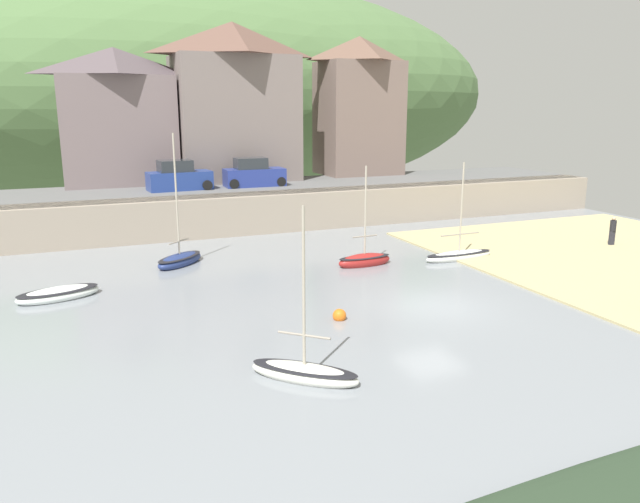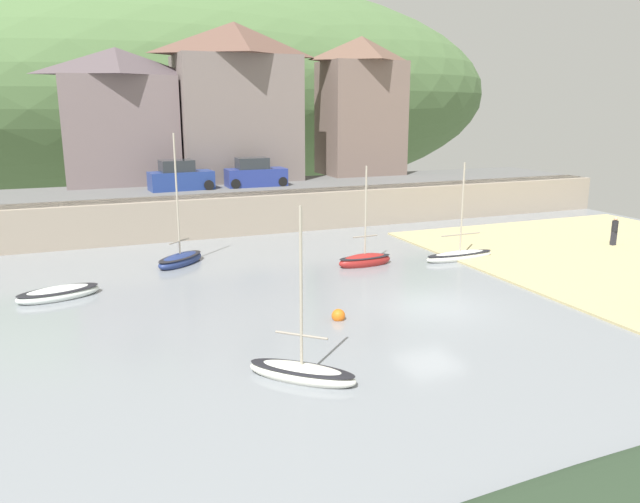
# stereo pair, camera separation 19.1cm
# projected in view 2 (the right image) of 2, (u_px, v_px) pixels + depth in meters

# --- Properties ---
(quay_seawall) EXTENTS (48.00, 9.40, 2.40)m
(quay_seawall) POSITION_uv_depth(u_px,v_px,m) (288.00, 207.00, 39.80)
(quay_seawall) COLOR gray
(quay_seawall) RESTS_ON ground
(hillside_backdrop) EXTENTS (80.00, 44.00, 26.52)m
(hillside_backdrop) POSITION_uv_depth(u_px,v_px,m) (178.00, 93.00, 71.78)
(hillside_backdrop) COLOR #517342
(hillside_backdrop) RESTS_ON ground
(waterfront_building_left) EXTENTS (7.87, 4.41, 9.22)m
(waterfront_building_left) POSITION_uv_depth(u_px,v_px,m) (120.00, 116.00, 41.94)
(waterfront_building_left) COLOR slate
(waterfront_building_left) RESTS_ON ground
(waterfront_building_centre) EXTENTS (8.91, 6.05, 11.23)m
(waterfront_building_centre) POSITION_uv_depth(u_px,v_px,m) (236.00, 101.00, 44.72)
(waterfront_building_centre) COLOR slate
(waterfront_building_centre) RESTS_ON ground
(waterfront_building_right) EXTENTS (6.37, 5.08, 10.66)m
(waterfront_building_right) POSITION_uv_depth(u_px,v_px,m) (361.00, 105.00, 48.49)
(waterfront_building_right) COLOR #766259
(waterfront_building_right) RESTS_ON ground
(sailboat_blue_trim) EXTENTS (2.92, 1.10, 5.14)m
(sailboat_blue_trim) POSITION_uv_depth(u_px,v_px,m) (365.00, 260.00, 30.45)
(sailboat_blue_trim) COLOR maroon
(sailboat_blue_trim) RESTS_ON ground
(fishing_boat_green) EXTENTS (3.53, 2.13, 0.62)m
(fishing_boat_green) POSITION_uv_depth(u_px,v_px,m) (58.00, 293.00, 25.27)
(fishing_boat_green) COLOR white
(fishing_boat_green) RESTS_ON ground
(sailboat_white_hull) EXTENTS (3.09, 2.98, 5.26)m
(sailboat_white_hull) POSITION_uv_depth(u_px,v_px,m) (302.00, 372.00, 17.74)
(sailboat_white_hull) COLOR silver
(sailboat_white_hull) RESTS_ON ground
(sailboat_tall_mast) EXTENTS (3.07, 2.93, 6.67)m
(sailboat_tall_mast) POSITION_uv_depth(u_px,v_px,m) (180.00, 259.00, 30.65)
(sailboat_tall_mast) COLOR navy
(sailboat_tall_mast) RESTS_ON ground
(motorboat_with_cabin) EXTENTS (4.04, 1.03, 5.15)m
(motorboat_with_cabin) POSITION_uv_depth(u_px,v_px,m) (460.00, 255.00, 31.61)
(motorboat_with_cabin) COLOR white
(motorboat_with_cabin) RESTS_ON ground
(parked_car_near_slipway) EXTENTS (4.23, 2.03, 1.95)m
(parked_car_near_slipway) POSITION_uv_depth(u_px,v_px,m) (180.00, 178.00, 39.95)
(parked_car_near_slipway) COLOR navy
(parked_car_near_slipway) RESTS_ON ground
(parked_car_by_wall) EXTENTS (4.13, 1.82, 1.95)m
(parked_car_by_wall) POSITION_uv_depth(u_px,v_px,m) (255.00, 174.00, 41.81)
(parked_car_by_wall) COLOR navy
(parked_car_by_wall) RESTS_ON ground
(person_on_slipway) EXTENTS (0.34, 0.34, 1.62)m
(person_on_slipway) POSITION_uv_depth(u_px,v_px,m) (615.00, 230.00, 34.31)
(person_on_slipway) COLOR #282833
(person_on_slipway) RESTS_ON ground
(mooring_buoy) EXTENTS (0.51, 0.51, 0.51)m
(mooring_buoy) POSITION_uv_depth(u_px,v_px,m) (338.00, 316.00, 22.73)
(mooring_buoy) COLOR orange
(mooring_buoy) RESTS_ON ground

